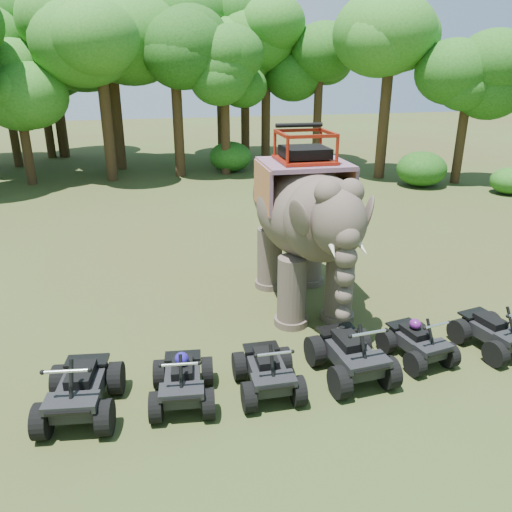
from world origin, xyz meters
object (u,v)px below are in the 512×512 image
object	(u,v)px
elephant	(304,220)
atv_3	(351,346)
atv_0	(79,382)
atv_5	(495,326)
atv_4	(418,336)
atv_2	(267,364)
atv_1	(182,374)

from	to	relation	value
elephant	atv_3	size ratio (longest dim) A/B	3.03
atv_0	elephant	bearing A→B (deg)	41.13
atv_0	atv_5	xyz separation A→B (m)	(9.04, 0.14, -0.07)
atv_5	atv_0	bearing A→B (deg)	171.06
elephant	atv_3	bearing A→B (deg)	-90.12
elephant	atv_4	size ratio (longest dim) A/B	3.68
atv_2	atv_4	size ratio (longest dim) A/B	1.07
atv_0	atv_1	bearing A→B (deg)	5.78
atv_2	atv_3	xyz separation A→B (m)	(1.84, 0.10, 0.08)
elephant	atv_0	world-z (taller)	elephant
atv_2	atv_1	bearing A→B (deg)	179.81
atv_3	atv_5	bearing A→B (deg)	-0.92
atv_4	atv_5	size ratio (longest dim) A/B	0.93
atv_4	elephant	bearing A→B (deg)	106.02
elephant	atv_0	bearing A→B (deg)	-145.53
atv_1	atv_3	xyz separation A→B (m)	(3.53, 0.04, 0.08)
atv_1	atv_5	distance (m)	7.16
elephant	atv_5	bearing A→B (deg)	-42.51
atv_0	atv_4	distance (m)	7.12
atv_3	atv_5	xyz separation A→B (m)	(3.62, 0.18, -0.08)
atv_0	atv_3	size ratio (longest dim) A/B	0.99
elephant	atv_5	world-z (taller)	elephant
elephant	atv_4	xyz separation A→B (m)	(1.58, -3.37, -1.81)
atv_0	atv_4	size ratio (longest dim) A/B	1.20
atv_4	atv_1	bearing A→B (deg)	173.89
atv_1	atv_2	world-z (taller)	atv_2
atv_0	atv_5	distance (m)	9.05
elephant	atv_5	xyz separation A→B (m)	(3.50, -3.42, -1.77)
elephant	atv_0	distance (m)	6.80
atv_4	atv_2	bearing A→B (deg)	176.31
atv_0	atv_2	size ratio (longest dim) A/B	1.12
atv_5	elephant	bearing A→B (deg)	125.89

